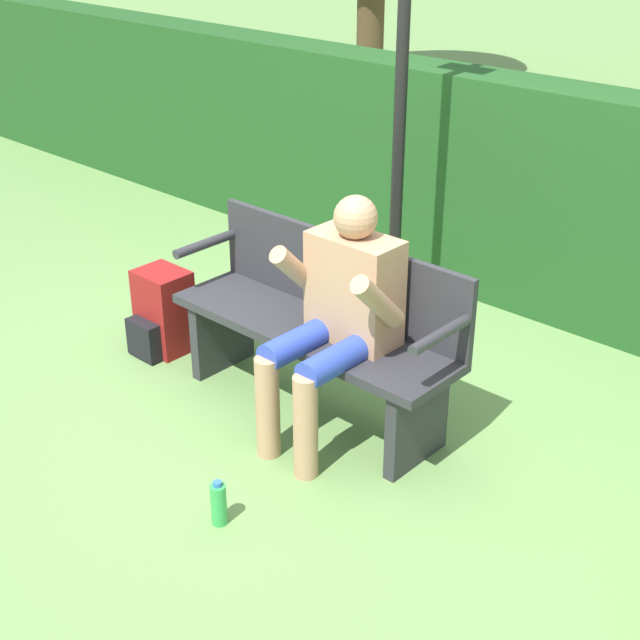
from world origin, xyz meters
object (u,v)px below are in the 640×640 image
(park_bench, at_px, (319,325))
(backpack, at_px, (162,314))
(person_seated, at_px, (338,311))
(signpost, at_px, (402,42))
(water_bottle, at_px, (219,504))

(park_bench, distance_m, backpack, 1.07)
(person_seated, bearing_deg, backpack, -178.72)
(signpost, bearing_deg, backpack, -119.80)
(park_bench, xyz_separation_m, person_seated, (0.23, -0.12, 0.20))
(park_bench, height_order, water_bottle, park_bench)
(person_seated, distance_m, water_bottle, 1.00)
(water_bottle, bearing_deg, signpost, 108.50)
(backpack, height_order, signpost, signpost)
(water_bottle, bearing_deg, park_bench, 108.00)
(park_bench, bearing_deg, person_seated, -28.66)
(water_bottle, height_order, signpost, signpost)
(park_bench, distance_m, water_bottle, 1.06)
(signpost, bearing_deg, park_bench, -71.05)
(person_seated, relative_size, water_bottle, 5.60)
(person_seated, xyz_separation_m, backpack, (-1.27, -0.03, -0.43))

